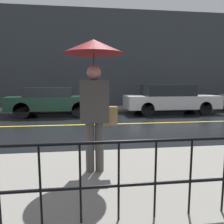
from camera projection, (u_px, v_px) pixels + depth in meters
The scene contains 9 objects.
ground_plane at pixel (67, 125), 8.14m from camera, with size 80.00×80.00×0.00m, color black.
sidewalk_near at pixel (42, 184), 3.32m from camera, with size 28.00×2.70×0.12m.
sidewalk_far at pixel (72, 109), 12.54m from camera, with size 28.00×1.88×0.12m.
lane_marking at pixel (67, 125), 8.14m from camera, with size 25.20×0.12×0.01m.
building_storefront at pixel (72, 59), 13.22m from camera, with size 28.00×0.30×5.97m.
railing_foreground at pixel (19, 175), 2.15m from camera, with size 12.00×0.04×0.88m.
pedestrian at pixel (94, 73), 3.43m from camera, with size 0.96×0.96×2.13m.
car_dark_green at pixel (53, 101), 10.42m from camera, with size 4.06×1.74×1.34m.
car_white at pixel (170, 99), 11.17m from camera, with size 4.68×1.74×1.46m.
Camera 1 is at (0.65, -8.15, 1.59)m, focal length 35.00 mm.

